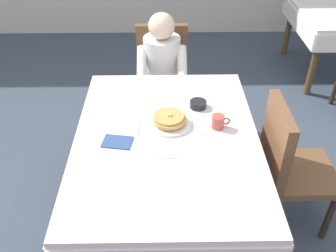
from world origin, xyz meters
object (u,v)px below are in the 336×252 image
plate_breakfast (169,123)px  spoon_near_edge (170,157)px  dining_table_main (167,148)px  cup_coffee (218,122)px  chair_right_side (288,161)px  diner_person (162,67)px  breakfast_stack (169,119)px  bowl_butter (198,104)px  fork_left_of_plate (139,126)px  knife_right_of_plate (200,125)px  chair_diner (162,73)px

plate_breakfast → spoon_near_edge: plate_breakfast is taller
dining_table_main → cup_coffee: cup_coffee is taller
chair_right_side → diner_person: bearing=-141.9°
breakfast_stack → bowl_butter: 0.27m
dining_table_main → spoon_near_edge: bearing=-85.9°
diner_person → fork_left_of_plate: size_ratio=6.22×
dining_table_main → fork_left_of_plate: fork_left_of_plate is taller
spoon_near_edge → knife_right_of_plate: bearing=61.8°
knife_right_of_plate → spoon_near_edge: same height
dining_table_main → spoon_near_edge: 0.21m
dining_table_main → chair_right_side: bearing=0.0°
chair_right_side → knife_right_of_plate: size_ratio=4.65×
bowl_butter → diner_person: bearing=108.7°
chair_diner → breakfast_stack: chair_diner is taller
chair_diner → knife_right_of_plate: 1.11m
fork_left_of_plate → chair_diner: bearing=-2.1°
diner_person → knife_right_of_plate: 0.94m
bowl_butter → spoon_near_edge: bearing=-111.5°
chair_right_side → bowl_butter: chair_right_side is taller
chair_diner → chair_right_side: (0.80, -1.17, 0.00)m
dining_table_main → chair_right_side: 0.78m
spoon_near_edge → cup_coffee: bearing=47.5°
spoon_near_edge → bowl_butter: bearing=73.6°
chair_diner → chair_right_side: size_ratio=1.00×
fork_left_of_plate → dining_table_main: bearing=-115.1°
cup_coffee → fork_left_of_plate: cup_coffee is taller
breakfast_stack → spoon_near_edge: bearing=-90.9°
chair_diner → dining_table_main: bearing=91.2°
cup_coffee → dining_table_main: bearing=-165.0°
fork_left_of_plate → bowl_butter: bearing=-55.8°
chair_diner → cup_coffee: 1.17m
dining_table_main → chair_diner: chair_diner is taller
diner_person → knife_right_of_plate: (0.23, -0.91, 0.07)m
diner_person → fork_left_of_plate: 0.93m
diner_person → chair_right_side: (0.80, -1.01, -0.14)m
diner_person → breakfast_stack: size_ratio=5.47×
chair_right_side → knife_right_of_plate: 0.61m
knife_right_of_plate → cup_coffee: bearing=-103.3°
dining_table_main → breakfast_stack: 0.18m
cup_coffee → knife_right_of_plate: cup_coffee is taller
plate_breakfast → bowl_butter: 0.27m
diner_person → plate_breakfast: diner_person is taller
plate_breakfast → fork_left_of_plate: plate_breakfast is taller
chair_right_side → plate_breakfast: (-0.75, 0.12, 0.22)m
chair_right_side → breakfast_stack: bearing=-99.0°
dining_table_main → knife_right_of_plate: 0.25m
breakfast_stack → fork_left_of_plate: bearing=-175.3°
dining_table_main → knife_right_of_plate: (0.21, 0.10, 0.09)m
fork_left_of_plate → knife_right_of_plate: size_ratio=0.90×
chair_diner → cup_coffee: chair_diner is taller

